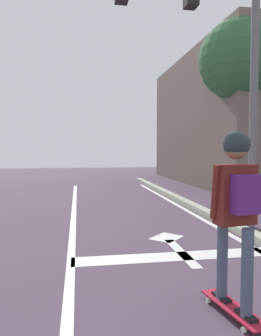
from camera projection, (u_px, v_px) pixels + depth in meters
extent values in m
cube|color=silver|center=(70.00, 272.00, 4.21)|extent=(0.12, 20.00, 0.01)
cube|color=silver|center=(175.00, 256.00, 4.83)|extent=(3.10, 0.40, 0.01)
cube|color=silver|center=(181.00, 252.00, 5.02)|extent=(0.16, 1.40, 0.01)
cube|color=silver|center=(166.00, 237.00, 5.86)|extent=(0.71, 0.71, 0.01)
cube|color=#A71B32|center=(233.00, 308.00, 3.12)|extent=(0.34, 0.87, 0.02)
cube|color=#B2B2B7|center=(216.00, 296.00, 3.39)|extent=(0.17, 0.08, 0.01)
cylinder|color=silver|center=(208.00, 301.00, 3.36)|extent=(0.04, 0.06, 0.05)
cylinder|color=silver|center=(224.00, 298.00, 3.42)|extent=(0.04, 0.06, 0.05)
cube|color=#B2B2B7|center=(253.00, 324.00, 2.85)|extent=(0.17, 0.08, 0.01)
cylinder|color=silver|center=(244.00, 330.00, 2.82)|extent=(0.04, 0.06, 0.05)
cylinder|color=#424F63|center=(222.00, 259.00, 3.28)|extent=(0.11, 0.11, 0.82)
cube|color=black|center=(222.00, 297.00, 3.30)|extent=(0.13, 0.25, 0.03)
cylinder|color=#424F63|center=(247.00, 273.00, 2.91)|extent=(0.11, 0.11, 0.82)
cube|color=black|center=(246.00, 315.00, 2.93)|extent=(0.13, 0.25, 0.03)
cube|color=maroon|center=(235.00, 194.00, 3.05)|extent=(0.41, 0.24, 0.58)
cylinder|color=maroon|center=(215.00, 192.00, 3.02)|extent=(0.07, 0.14, 0.53)
cylinder|color=maroon|center=(251.00, 190.00, 3.14)|extent=(0.07, 0.12, 0.53)
sphere|color=#8A6950|center=(236.00, 147.00, 3.03)|extent=(0.23, 0.23, 0.23)
sphere|color=#212B31|center=(236.00, 144.00, 3.02)|extent=(0.25, 0.25, 0.25)
cube|color=#531F6B|center=(245.00, 194.00, 2.92)|extent=(0.28, 0.18, 0.36)
cylinder|color=slate|center=(254.00, 97.00, 6.49)|extent=(0.16, 0.16, 5.36)
cylinder|color=brown|center=(238.00, 141.00, 10.84)|extent=(0.32, 0.32, 3.80)
sphere|color=#33613A|center=(239.00, 60.00, 10.68)|extent=(2.69, 2.69, 2.69)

